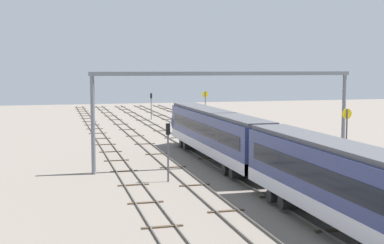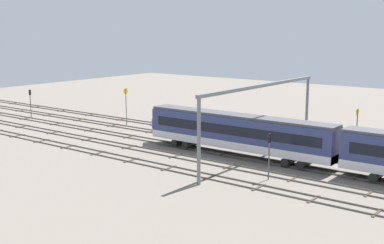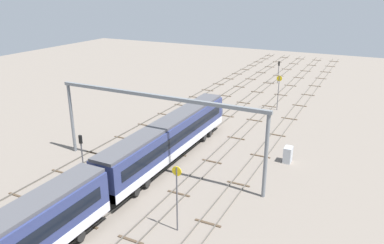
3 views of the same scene
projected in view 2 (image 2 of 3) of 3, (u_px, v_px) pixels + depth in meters
name	position (u px, v px, depth m)	size (l,w,h in m)	color
ground_plane	(199.00, 149.00, 63.06)	(159.30, 159.30, 0.00)	slate
track_near_foreground	(238.00, 136.00, 70.15)	(143.30, 2.40, 0.16)	#59544C
track_second_near	(219.00, 142.00, 66.60)	(143.30, 2.40, 0.16)	#59544C
track_with_train	(199.00, 149.00, 63.05)	(143.30, 2.40, 0.16)	#59544C
track_second_far	(176.00, 156.00, 59.50)	(143.30, 2.40, 0.16)	#59544C
track_far_background	(150.00, 164.00, 55.95)	(143.30, 2.40, 0.16)	#59544C
overhead_gantry	(262.00, 101.00, 56.75)	(0.40, 24.32, 8.68)	slate
speed_sign_near_foreground	(126.00, 102.00, 78.42)	(0.14, 0.89, 5.71)	#4C4C51
speed_sign_mid_trackside	(357.00, 127.00, 57.85)	(0.14, 0.83, 5.86)	#4C4C51
signal_light_trackside_approach	(269.00, 150.00, 49.76)	(0.31, 0.32, 4.67)	#4C4C51
signal_light_trackside_departure	(30.00, 99.00, 85.75)	(0.31, 0.32, 4.63)	#4C4C51
relay_cabinet	(251.00, 127.00, 72.46)	(1.27, 0.86, 1.85)	#B2B7BC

